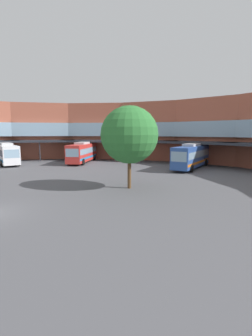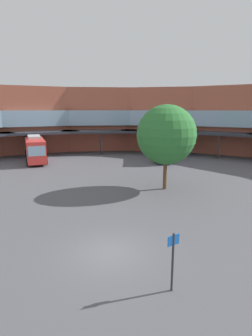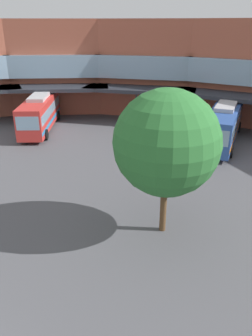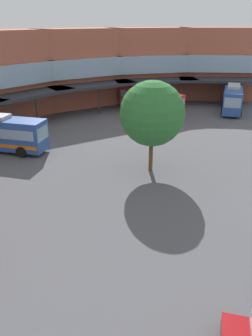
# 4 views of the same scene
# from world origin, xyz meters

# --- Properties ---
(ground_plane) EXTENTS (126.69, 126.69, 0.00)m
(ground_plane) POSITION_xyz_m (0.00, 0.00, 0.00)
(ground_plane) COLOR #515156
(station_building) EXTENTS (82.19, 36.85, 11.34)m
(station_building) POSITION_xyz_m (-0.00, 27.26, 5.70)
(station_building) COLOR #AD5942
(station_building) RESTS_ON ground
(bus_3) EXTENTS (4.27, 11.98, 3.79)m
(bus_3) POSITION_xyz_m (0.76, 29.32, 1.92)
(bus_3) COLOR #2D519E
(bus_3) RESTS_ON ground
(bus_4) EXTENTS (8.16, 10.78, 3.74)m
(bus_4) POSITION_xyz_m (-17.76, 23.35, 1.89)
(bus_4) COLOR red
(bus_4) RESTS_ON ground
(plaza_tree) EXTENTS (5.58, 5.58, 8.05)m
(plaza_tree) POSITION_xyz_m (2.27, 12.41, 5.25)
(plaza_tree) COLOR brown
(plaza_tree) RESTS_ON ground
(stop_sign_post) EXTENTS (0.47, 0.44, 2.66)m
(stop_sign_post) POSITION_xyz_m (3.41, -2.45, 1.62)
(stop_sign_post) COLOR #2D2D33
(stop_sign_post) RESTS_ON ground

